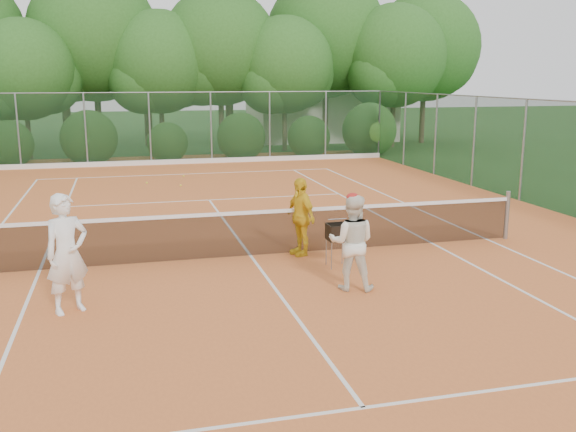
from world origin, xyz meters
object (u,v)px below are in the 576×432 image
object	(u,v)px
ball_hopper	(337,233)
player_center_grp	(352,242)
player_white	(67,254)
player_yellow	(300,216)

from	to	relation	value
ball_hopper	player_center_grp	bearing A→B (deg)	-84.05
player_white	ball_hopper	bearing A→B (deg)	-13.99
ball_hopper	player_white	bearing A→B (deg)	-151.04
player_center_grp	ball_hopper	world-z (taller)	player_center_grp
player_white	player_yellow	size ratio (longest dim) A/B	1.17
player_white	player_center_grp	xyz separation A→B (m)	(4.66, -0.05, -0.10)
player_center_grp	player_white	bearing A→B (deg)	179.36
player_center_grp	player_yellow	world-z (taller)	player_center_grp
player_yellow	player_center_grp	bearing A→B (deg)	-10.34
player_center_grp	player_yellow	size ratio (longest dim) A/B	1.05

